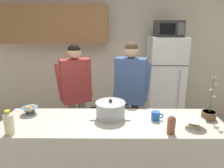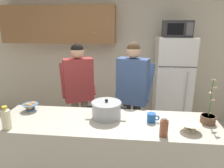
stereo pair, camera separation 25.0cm
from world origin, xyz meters
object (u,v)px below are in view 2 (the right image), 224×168
object	(u,v)px
bottle_near_edge	(164,127)
refrigerator	(172,83)
potted_orchid	(208,117)
cooking_pot	(107,110)
bread_bowl	(30,106)
bottle_mid_counter	(6,118)
coffee_mug	(152,118)
empty_bowl	(190,127)
microwave	(177,29)
person_near_pot	(79,86)
person_by_sink	(133,87)

from	to	relation	value
bottle_near_edge	refrigerator	bearing A→B (deg)	78.27
bottle_near_edge	potted_orchid	distance (m)	0.58
cooking_pot	bread_bowl	size ratio (longest dim) A/B	2.33
bottle_mid_counter	bottle_near_edge	bearing A→B (deg)	0.77
bottle_near_edge	potted_orchid	world-z (taller)	potted_orchid
coffee_mug	empty_bowl	distance (m)	0.39
cooking_pot	bottle_mid_counter	size ratio (longest dim) A/B	1.84
microwave	potted_orchid	bearing A→B (deg)	-88.18
empty_bowl	coffee_mug	bearing A→B (deg)	156.14
refrigerator	person_near_pot	bearing A→B (deg)	-148.03
empty_bowl	potted_orchid	xyz separation A→B (m)	(0.22, 0.19, 0.02)
refrigerator	bottle_mid_counter	world-z (taller)	refrigerator
cooking_pot	coffee_mug	bearing A→B (deg)	-7.02
refrigerator	bottle_mid_counter	xyz separation A→B (m)	(-1.94, -2.11, 0.19)
bread_bowl	bottle_near_edge	bearing A→B (deg)	-15.92
refrigerator	potted_orchid	bearing A→B (deg)	-88.21
bread_bowl	potted_orchid	world-z (taller)	potted_orchid
coffee_mug	bread_bowl	bearing A→B (deg)	174.01
refrigerator	coffee_mug	world-z (taller)	refrigerator
microwave	person_near_pot	size ratio (longest dim) A/B	0.29
person_by_sink	cooking_pot	xyz separation A→B (m)	(-0.28, -0.73, -0.04)
person_by_sink	empty_bowl	xyz separation A→B (m)	(0.56, -0.95, -0.08)
cooking_pot	bread_bowl	xyz separation A→B (m)	(-0.92, 0.09, -0.04)
coffee_mug	empty_bowl	size ratio (longest dim) A/B	0.64
microwave	bread_bowl	xyz separation A→B (m)	(-1.93, -1.64, -0.85)
refrigerator	microwave	world-z (taller)	microwave
bottle_mid_counter	bread_bowl	bearing A→B (deg)	87.93
potted_orchid	person_near_pot	bearing A→B (deg)	152.34
bottle_near_edge	bottle_mid_counter	bearing A→B (deg)	-179.23
microwave	person_near_pot	world-z (taller)	microwave
microwave	bottle_near_edge	size ratio (longest dim) A/B	2.53
bottle_near_edge	bottle_mid_counter	distance (m)	1.51
potted_orchid	bottle_mid_counter	bearing A→B (deg)	-170.63
person_by_sink	bottle_near_edge	world-z (taller)	person_by_sink
bottle_mid_counter	refrigerator	bearing A→B (deg)	47.37
bottle_near_edge	cooking_pot	bearing A→B (deg)	149.42
cooking_pot	bread_bowl	bearing A→B (deg)	174.55
coffee_mug	bread_bowl	world-z (taller)	bread_bowl
cooking_pot	coffee_mug	world-z (taller)	cooking_pot
bottle_mid_counter	cooking_pot	bearing A→B (deg)	20.93
person_near_pot	bottle_near_edge	world-z (taller)	person_near_pot
microwave	cooking_pot	distance (m)	2.16
bottle_mid_counter	potted_orchid	size ratio (longest dim) A/B	0.49
person_near_pot	bottle_near_edge	xyz separation A→B (m)	(1.09, -1.14, -0.01)
refrigerator	potted_orchid	xyz separation A→B (m)	(0.06, -1.78, 0.15)
refrigerator	bread_bowl	distance (m)	2.55
refrigerator	person_near_pot	world-z (taller)	refrigerator
person_near_pot	bottle_near_edge	size ratio (longest dim) A/B	8.69
person_by_sink	coffee_mug	size ratio (longest dim) A/B	12.80
person_by_sink	bread_bowl	size ratio (longest dim) A/B	8.96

